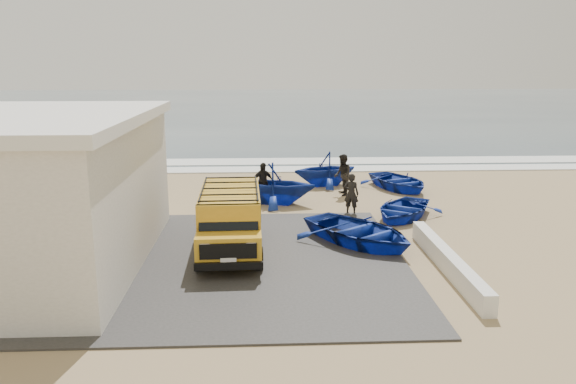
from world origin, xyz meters
name	(u,v)px	position (x,y,z in m)	size (l,w,h in m)	color
ground	(266,240)	(0.00, 0.00, 0.00)	(160.00, 160.00, 0.00)	tan
slab	(197,261)	(-2.00, -2.00, 0.03)	(12.00, 10.00, 0.05)	#383633
ocean	(262,106)	(0.00, 56.00, 0.00)	(180.00, 88.00, 0.01)	#385166
surf_line	(264,170)	(0.00, 12.00, 0.03)	(180.00, 1.60, 0.06)	white
surf_wash	(264,162)	(0.00, 14.50, 0.02)	(180.00, 2.20, 0.04)	white
parapet	(448,261)	(5.00, -3.00, 0.28)	(0.35, 6.00, 0.55)	silver
van	(230,218)	(-1.07, -1.10, 1.05)	(1.96, 4.61, 1.96)	gold
boat_near_left	(359,231)	(2.94, -0.59, 0.42)	(2.91, 4.08, 0.84)	#132F9C
boat_near_right	(402,209)	(5.06, 2.34, 0.35)	(2.40, 3.36, 0.70)	#132F9C
boat_mid_left	(276,184)	(0.47, 4.73, 0.84)	(2.75, 3.19, 1.68)	#132F9C
boat_mid_right	(399,181)	(6.07, 7.09, 0.38)	(2.61, 3.65, 0.76)	#132F9C
boat_far_left	(325,169)	(2.83, 8.07, 0.79)	(2.60, 3.01, 1.59)	#132F9C
fisherman_front	(351,194)	(3.26, 3.03, 0.78)	(0.57, 0.37, 1.57)	black
fisherman_middle	(343,175)	(3.37, 6.12, 0.89)	(0.87, 0.67, 1.78)	black
fisherman_back	(263,182)	(-0.07, 5.08, 0.82)	(0.96, 0.40, 1.64)	black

